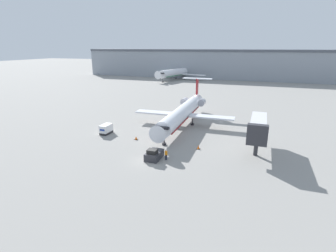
# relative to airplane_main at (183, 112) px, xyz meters

# --- Properties ---
(ground_plane) EXTENTS (600.00, 600.00, 0.00)m
(ground_plane) POSITION_rel_airplane_main_xyz_m (0.49, -20.89, -3.23)
(ground_plane) COLOR gray
(terminal_building) EXTENTS (180.00, 16.80, 16.26)m
(terminal_building) POSITION_rel_airplane_main_xyz_m (0.49, 99.11, 4.92)
(terminal_building) COLOR #8C939E
(terminal_building) RESTS_ON ground
(airplane_main) EXTENTS (23.58, 33.11, 9.43)m
(airplane_main) POSITION_rel_airplane_main_xyz_m (0.00, 0.00, 0.00)
(airplane_main) COLOR silver
(airplane_main) RESTS_ON ground
(pushback_tug) EXTENTS (2.20, 3.70, 1.94)m
(pushback_tug) POSITION_rel_airplane_main_xyz_m (1.08, -19.82, -2.50)
(pushback_tug) COLOR #2D2D33
(pushback_tug) RESTS_ON ground
(luggage_cart) EXTENTS (1.63, 2.96, 2.01)m
(luggage_cart) POSITION_rel_airplane_main_xyz_m (-13.60, -11.27, -2.23)
(luggage_cart) COLOR #232326
(luggage_cart) RESTS_ON ground
(worker_near_tug) EXTENTS (0.40, 0.25, 1.76)m
(worker_near_tug) POSITION_rel_airplane_main_xyz_m (3.07, -19.50, -2.31)
(worker_near_tug) COLOR #232838
(worker_near_tug) RESTS_ON ground
(traffic_cone_left) EXTENTS (0.70, 0.70, 0.69)m
(traffic_cone_left) POSITION_rel_airplane_main_xyz_m (-5.97, -12.42, -2.91)
(traffic_cone_left) COLOR black
(traffic_cone_left) RESTS_ON ground
(traffic_cone_right) EXTENTS (0.64, 0.64, 0.76)m
(traffic_cone_right) POSITION_rel_airplane_main_xyz_m (6.95, -13.13, -2.87)
(traffic_cone_right) COLOR black
(traffic_cone_right) RESTS_ON ground
(airplane_parked_far_left) EXTENTS (31.50, 39.14, 11.20)m
(airplane_parked_far_left) POSITION_rel_airplane_main_xyz_m (-28.28, 85.75, 0.76)
(airplane_parked_far_left) COLOR white
(airplane_parked_far_left) RESTS_ON ground
(jet_bridge) EXTENTS (3.20, 11.16, 6.19)m
(jet_bridge) POSITION_rel_airplane_main_xyz_m (16.79, -10.49, 1.21)
(jet_bridge) COLOR #2D2D33
(jet_bridge) RESTS_ON ground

